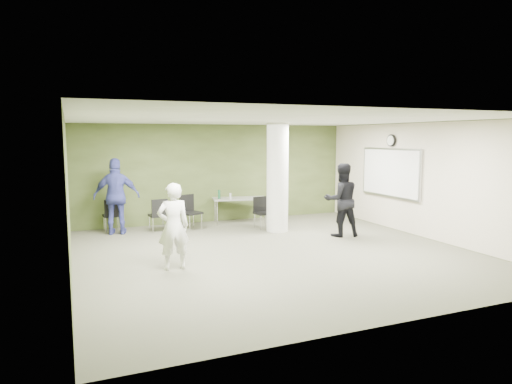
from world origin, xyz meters
name	(u,v)px	position (x,y,z in m)	size (l,w,h in m)	color
floor	(274,252)	(0.00, 0.00, 0.00)	(8.00, 8.00, 0.00)	#555443
ceiling	(275,119)	(0.00, 0.00, 2.80)	(8.00, 8.00, 0.00)	white
wall_back	(217,173)	(0.00, 4.00, 1.40)	(8.00, 0.02, 2.80)	#3F4C24
wall_left	(68,197)	(-4.00, 0.00, 1.40)	(0.02, 8.00, 2.80)	#3F4C24
wall_right_cream	(425,180)	(4.00, 0.00, 1.40)	(0.02, 8.00, 2.80)	beige
column	(277,178)	(1.00, 2.00, 1.40)	(0.56, 0.56, 2.80)	silver
whiteboard	(390,173)	(3.92, 1.20, 1.50)	(0.05, 2.30, 1.30)	silver
wall_clock	(391,140)	(3.92, 1.20, 2.35)	(0.06, 0.32, 0.32)	black
folding_table	(239,200)	(0.47, 3.44, 0.67)	(1.62, 0.94, 0.97)	gray
wastebasket	(175,225)	(-1.46, 3.11, 0.14)	(0.24, 0.24, 0.27)	#4C4C4C
chair_back_left	(112,213)	(-2.99, 3.53, 0.50)	(0.45, 0.45, 0.85)	black
chair_back_right	(159,213)	(-1.88, 3.04, 0.51)	(0.47, 0.47, 0.87)	black
chair_table_left	(190,209)	(-1.06, 3.09, 0.54)	(0.59, 0.59, 0.92)	black
chair_table_right	(262,210)	(0.79, 2.54, 0.49)	(0.46, 0.46, 0.84)	black
woman_white	(173,226)	(-2.24, -0.42, 0.81)	(0.59, 0.39, 1.62)	white
man_black	(341,200)	(2.20, 0.85, 0.90)	(0.88, 0.68, 1.81)	black
man_blue	(117,196)	(-2.89, 3.20, 0.96)	(1.13, 0.47, 1.92)	#3B4194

